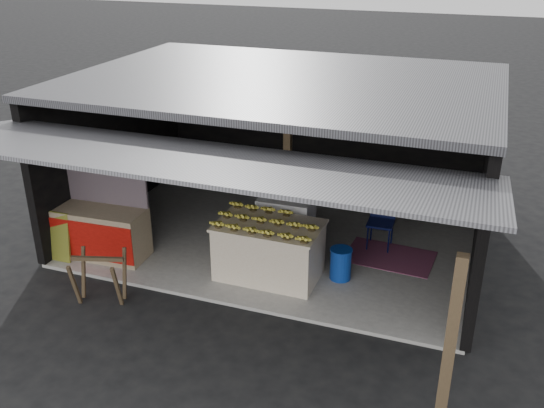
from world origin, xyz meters
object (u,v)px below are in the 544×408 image
at_px(neighbor_stall, 102,230).
at_px(sawhorse, 99,274).
at_px(white_crate, 286,225).
at_px(water_barrel, 341,265).
at_px(banana_table, 269,250).
at_px(plastic_chair, 382,216).

height_order(neighbor_stall, sawhorse, neighbor_stall).
relative_size(white_crate, water_barrel, 2.02).
relative_size(banana_table, white_crate, 1.66).
relative_size(neighbor_stall, water_barrel, 3.15).
bearing_deg(banana_table, white_crate, 91.60).
relative_size(white_crate, neighbor_stall, 0.64).
bearing_deg(white_crate, sawhorse, -132.61).
distance_m(banana_table, sawhorse, 2.69).
bearing_deg(banana_table, plastic_chair, 48.82).
distance_m(white_crate, water_barrel, 1.32).
height_order(banana_table, plastic_chair, plastic_chair).
bearing_deg(neighbor_stall, water_barrel, 5.92).
distance_m(sawhorse, water_barrel, 3.82).
relative_size(banana_table, neighbor_stall, 1.06).
distance_m(banana_table, plastic_chair, 2.30).
distance_m(white_crate, neighbor_stall, 3.20).
relative_size(neighbor_stall, sawhorse, 1.85).
xyz_separation_m(neighbor_stall, water_barrel, (4.10, 0.63, -0.23)).
bearing_deg(plastic_chair, water_barrel, -106.54).
bearing_deg(neighbor_stall, banana_table, 3.31).
bearing_deg(sawhorse, plastic_chair, 24.82).
bearing_deg(sawhorse, water_barrel, 12.73).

